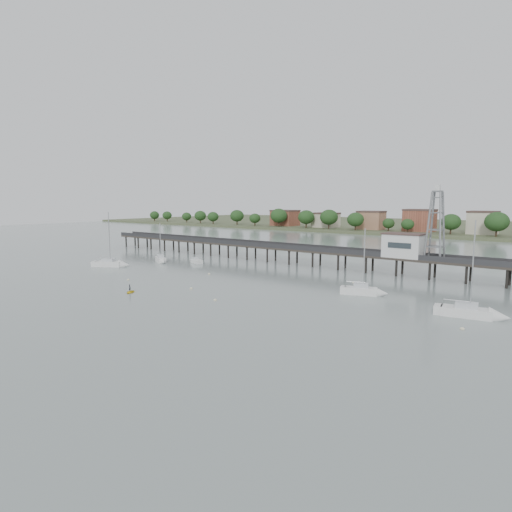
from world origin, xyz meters
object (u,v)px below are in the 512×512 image
at_px(sailboat_a, 114,264).
at_px(sailboat_c, 367,291).
at_px(white_tender, 196,261).
at_px(sailboat_b, 161,260).
at_px(yellow_dinghy, 130,293).
at_px(lattice_tower, 436,226).
at_px(pier, 305,250).
at_px(sailboat_d, 478,314).

distance_m(sailboat_a, sailboat_c, 63.22).
bearing_deg(white_tender, sailboat_b, -128.67).
relative_size(white_tender, yellow_dinghy, 1.94).
relative_size(sailboat_a, white_tender, 3.26).
xyz_separation_m(sailboat_a, sailboat_b, (3.65, 11.78, 0.02)).
height_order(lattice_tower, yellow_dinghy, lattice_tower).
bearing_deg(lattice_tower, sailboat_c, -100.74).
bearing_deg(sailboat_b, sailboat_c, 24.19).
height_order(sailboat_c, white_tender, sailboat_c).
xyz_separation_m(pier, sailboat_b, (-31.92, -19.88, -3.14)).
bearing_deg(yellow_dinghy, lattice_tower, 19.54).
height_order(lattice_tower, sailboat_a, lattice_tower).
bearing_deg(lattice_tower, white_tender, -165.14).
xyz_separation_m(sailboat_b, sailboat_c, (59.01, -3.39, -0.01)).
distance_m(sailboat_c, white_tender, 51.81).
bearing_deg(sailboat_b, white_tender, 60.56).
xyz_separation_m(sailboat_d, sailboat_b, (-77.21, 7.72, 0.02)).
height_order(lattice_tower, sailboat_d, lattice_tower).
bearing_deg(lattice_tower, sailboat_a, -154.73).
relative_size(lattice_tower, white_tender, 3.54).
bearing_deg(sailboat_d, yellow_dinghy, -168.71).
bearing_deg(sailboat_c, sailboat_b, 156.83).
distance_m(sailboat_d, yellow_dinghy, 55.89).
height_order(pier, yellow_dinghy, pier).
height_order(sailboat_c, yellow_dinghy, sailboat_c).
bearing_deg(white_tender, pier, 49.76).
xyz_separation_m(sailboat_a, sailboat_c, (62.66, 8.39, 0.01)).
bearing_deg(yellow_dinghy, sailboat_b, 100.62).
height_order(white_tender, yellow_dinghy, white_tender).
bearing_deg(sailboat_a, pier, 11.21).
relative_size(lattice_tower, sailboat_c, 1.28).
bearing_deg(lattice_tower, pier, -180.00).
bearing_deg(sailboat_a, white_tender, 25.22).
xyz_separation_m(sailboat_c, white_tender, (-51.10, 8.54, -0.16)).
height_order(sailboat_a, white_tender, sailboat_a).
relative_size(lattice_tower, sailboat_a, 1.08).
bearing_deg(yellow_dinghy, white_tender, 86.02).
bearing_deg(pier, sailboat_a, -138.33).
distance_m(sailboat_a, sailboat_d, 80.96).
relative_size(lattice_tower, sailboat_d, 1.07).
bearing_deg(white_tender, sailboat_a, -106.08).
height_order(sailboat_a, sailboat_b, sailboat_a).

